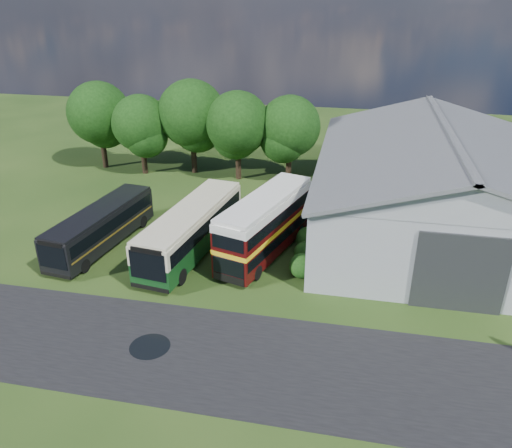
% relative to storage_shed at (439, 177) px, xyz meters
% --- Properties ---
extents(ground, '(120.00, 120.00, 0.00)m').
position_rel_storage_shed_xyz_m(ground, '(-15.00, -15.98, -4.17)').
color(ground, '#1B3511').
rests_on(ground, ground).
extents(asphalt_road, '(60.00, 8.00, 0.02)m').
position_rel_storage_shed_xyz_m(asphalt_road, '(-12.00, -18.98, -4.17)').
color(asphalt_road, black).
rests_on(asphalt_road, ground).
extents(puddle, '(2.20, 2.20, 0.01)m').
position_rel_storage_shed_xyz_m(puddle, '(-16.50, -18.98, -4.17)').
color(puddle, black).
rests_on(puddle, ground).
extents(storage_shed, '(18.80, 24.80, 8.15)m').
position_rel_storage_shed_xyz_m(storage_shed, '(0.00, 0.00, 0.00)').
color(storage_shed, gray).
rests_on(storage_shed, ground).
extents(tree_left_a, '(6.46, 6.46, 9.12)m').
position_rel_storage_shed_xyz_m(tree_left_a, '(-33.00, 8.52, 1.71)').
color(tree_left_a, black).
rests_on(tree_left_a, ground).
extents(tree_left_b, '(5.78, 5.78, 8.16)m').
position_rel_storage_shed_xyz_m(tree_left_b, '(-28.00, 7.52, 1.09)').
color(tree_left_b, black).
rests_on(tree_left_b, ground).
extents(tree_mid, '(6.80, 6.80, 9.60)m').
position_rel_storage_shed_xyz_m(tree_mid, '(-23.00, 8.82, 2.02)').
color(tree_mid, black).
rests_on(tree_mid, ground).
extents(tree_right_a, '(6.26, 6.26, 8.83)m').
position_rel_storage_shed_xyz_m(tree_right_a, '(-18.00, 7.82, 1.52)').
color(tree_right_a, black).
rests_on(tree_right_a, ground).
extents(tree_right_b, '(5.98, 5.98, 8.45)m').
position_rel_storage_shed_xyz_m(tree_right_b, '(-13.00, 8.62, 1.27)').
color(tree_right_b, black).
rests_on(tree_right_b, ground).
extents(shrub_front, '(1.70, 1.70, 1.70)m').
position_rel_storage_shed_xyz_m(shrub_front, '(-9.40, -9.98, -4.17)').
color(shrub_front, '#194714').
rests_on(shrub_front, ground).
extents(shrub_mid, '(1.60, 1.60, 1.60)m').
position_rel_storage_shed_xyz_m(shrub_mid, '(-9.40, -7.98, -4.17)').
color(shrub_mid, '#194714').
rests_on(shrub_mid, ground).
extents(shrub_back, '(1.80, 1.80, 1.80)m').
position_rel_storage_shed_xyz_m(shrub_back, '(-9.40, -5.98, -4.17)').
color(shrub_back, '#194714').
rests_on(shrub_back, ground).
extents(bus_green_single, '(4.49, 12.64, 3.41)m').
position_rel_storage_shed_xyz_m(bus_green_single, '(-17.63, -8.10, -2.35)').
color(bus_green_single, black).
rests_on(bus_green_single, ground).
extents(bus_maroon_double, '(5.48, 10.71, 4.46)m').
position_rel_storage_shed_xyz_m(bus_maroon_double, '(-12.37, -7.34, -1.94)').
color(bus_maroon_double, black).
rests_on(bus_maroon_double, ground).
extents(bus_dark_single, '(3.84, 11.00, 2.97)m').
position_rel_storage_shed_xyz_m(bus_dark_single, '(-24.49, -8.58, -2.58)').
color(bus_dark_single, black).
rests_on(bus_dark_single, ground).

